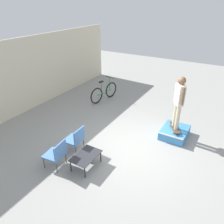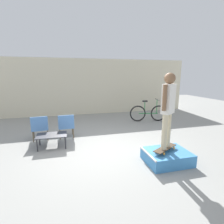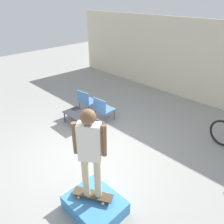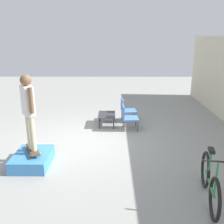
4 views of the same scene
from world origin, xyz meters
name	(u,v)px [view 2 (image 2 of 4)]	position (x,y,z in m)	size (l,w,h in m)	color
ground_plane	(102,152)	(0.00, 0.00, 0.00)	(24.00, 24.00, 0.00)	gray
house_wall_back	(83,87)	(0.00, 5.05, 1.50)	(12.00, 0.06, 3.00)	beige
skate_ramp_box	(167,157)	(1.43, -1.00, 0.15)	(1.08, 0.85, 0.32)	#3D84C6
skateboard_on_ramp	(165,148)	(1.38, -0.99, 0.38)	(0.78, 0.55, 0.07)	#473828
person_skater	(168,105)	(1.38, -0.99, 1.46)	(0.47, 0.39, 1.80)	#C6B793
coffee_table	(52,136)	(-1.40, 0.73, 0.35)	(0.87, 0.59, 0.39)	#2D2D33
patio_chair_left	(40,127)	(-1.81, 1.44, 0.46)	(0.58, 0.58, 0.84)	brown
patio_chair_right	(66,125)	(-0.96, 1.44, 0.46)	(0.55, 0.55, 0.84)	brown
bicycle	(148,113)	(2.78, 2.77, 0.40)	(1.72, 0.53, 1.05)	black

